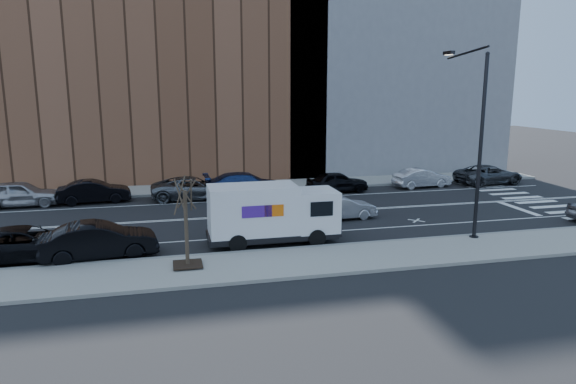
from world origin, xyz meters
name	(u,v)px	position (x,y,z in m)	size (l,w,h in m)	color
ground	(300,213)	(0.00, 0.00, 0.00)	(120.00, 120.00, 0.00)	black
sidewalk_near	(350,258)	(0.00, -8.80, 0.07)	(44.00, 3.60, 0.15)	gray
sidewalk_far	(270,185)	(0.00, 8.80, 0.07)	(44.00, 3.60, 0.15)	gray
curb_near	(337,246)	(0.00, -7.00, 0.08)	(44.00, 0.25, 0.17)	gray
curb_far	(275,190)	(0.00, 7.00, 0.08)	(44.00, 0.25, 0.17)	gray
crosswalk	(529,200)	(16.00, 0.00, 0.00)	(3.00, 14.00, 0.01)	white
road_markings	(300,213)	(0.00, 0.00, 0.00)	(40.00, 8.60, 0.01)	white
bldg_brick	(157,43)	(-8.00, 15.60, 11.00)	(26.00, 10.00, 22.00)	brown
bldg_concrete	(386,24)	(12.00, 15.60, 13.00)	(20.00, 10.00, 26.00)	slate
streetlight	(475,137)	(7.00, -6.91, 5.08)	(0.44, 4.02, 9.34)	black
street_tree	(187,236)	(-7.00, -8.40, 1.45)	(1.20, 1.20, 3.75)	black
fedex_van	(272,213)	(-2.85, -5.60, 1.51)	(6.32, 2.27, 2.88)	black
far_parked_a	(20,194)	(-16.80, 5.76, 0.83)	(1.96, 4.88, 1.66)	#A0A0A4
far_parked_b	(94,191)	(-12.35, 5.84, 0.75)	(1.58, 4.54, 1.50)	black
far_parked_c	(193,188)	(-6.04, 5.47, 0.76)	(2.52, 5.47, 1.52)	#53565C
far_parked_d	(246,185)	(-2.40, 5.43, 0.84)	(2.35, 5.79, 1.68)	navy
far_parked_e	(337,182)	(4.22, 5.41, 0.76)	(1.79, 4.45, 1.52)	black
far_parked_f	(422,178)	(11.06, 5.74, 0.72)	(1.52, 4.36, 1.44)	silver
far_parked_g	(489,174)	(16.80, 5.76, 0.75)	(2.48, 5.39, 1.50)	#414347
driving_sedan	(341,208)	(1.94, -1.94, 0.66)	(1.41, 4.03, 1.33)	#BCBDC2
near_parked_rear_a	(99,241)	(-10.70, -6.05, 0.81)	(1.72, 4.95, 1.63)	black
near_parked_rear_b	(26,244)	(-13.77, -5.60, 0.75)	(2.49, 5.41, 1.50)	black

